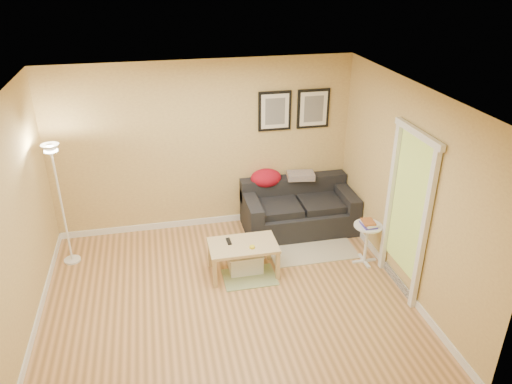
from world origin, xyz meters
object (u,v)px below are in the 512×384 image
book_stack (369,223)px  side_table (366,244)px  storage_bin (245,262)px  floor_lamp (62,209)px  coffee_table (243,258)px  sofa (299,207)px

book_stack → side_table: bearing=69.5°
storage_bin → floor_lamp: 2.55m
storage_bin → book_stack: (1.67, -0.17, 0.49)m
side_table → book_stack: (-0.00, -0.01, 0.33)m
coffee_table → floor_lamp: size_ratio=0.51×
coffee_table → sofa: bearing=54.1°
book_stack → floor_lamp: size_ratio=0.13×
sofa → coffee_table: (-1.07, -0.98, -0.15)m
sofa → floor_lamp: (-3.38, -0.19, 0.46)m
side_table → book_stack: size_ratio=2.55×
coffee_table → side_table: 1.72m
floor_lamp → sofa: bearing=3.3°
side_table → floor_lamp: size_ratio=0.34×
floor_lamp → book_stack: bearing=-12.8°
side_table → book_stack: bearing=-100.9°
storage_bin → side_table: 1.69m
storage_bin → book_stack: 1.75m
side_table → floor_lamp: floor_lamp is taller
coffee_table → book_stack: 1.76m
sofa → book_stack: sofa is taller
coffee_table → book_stack: book_stack is taller
sofa → floor_lamp: floor_lamp is taller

